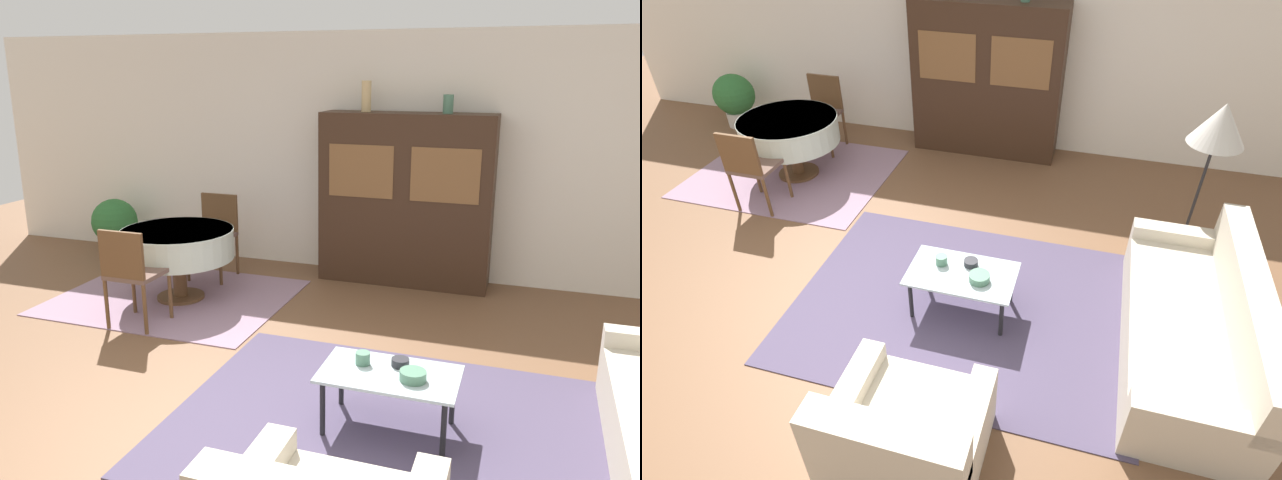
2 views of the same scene
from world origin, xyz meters
TOP-DOWN VIEW (x-y plane):
  - ground_plane at (0.00, 0.00)m, footprint 14.00×14.00m
  - wall_back at (0.00, 3.63)m, footprint 10.00×0.06m
  - area_rug at (1.05, 0.41)m, footprint 2.92×2.18m
  - dining_rug at (-1.62, 2.05)m, footprint 2.33×1.86m
  - couch at (2.85, 0.38)m, footprint 0.87×2.05m
  - armchair at (1.07, -1.05)m, footprint 0.94×0.83m
  - coffee_table at (1.03, 0.36)m, footprint 0.89×0.53m
  - display_cabinet at (0.50, 3.35)m, footprint 1.83×0.47m
  - dining_table at (-1.55, 2.05)m, footprint 1.13×1.13m
  - dining_chair_near at (-1.55, 1.27)m, footprint 0.44×0.44m
  - dining_chair_far at (-1.55, 2.83)m, footprint 0.44×0.44m
  - floor_lamp at (2.91, 1.84)m, footprint 0.48×0.48m
  - cup at (0.84, 0.43)m, footprint 0.10×0.10m
  - bowl at (1.19, 0.31)m, footprint 0.17×0.17m
  - bowl_small at (1.07, 0.48)m, footprint 0.12×0.12m
  - potted_plant at (-3.12, 3.12)m, footprint 0.56×0.56m

SIDE VIEW (x-z plane):
  - ground_plane at x=0.00m, z-range 0.00..0.00m
  - area_rug at x=1.05m, z-range 0.00..0.01m
  - dining_rug at x=-1.62m, z-range 0.00..0.01m
  - couch at x=2.85m, z-range -0.12..0.68m
  - armchair at x=1.07m, z-range -0.10..0.67m
  - coffee_table at x=1.03m, z-range 0.17..0.57m
  - potted_plant at x=-3.12m, z-range 0.04..0.78m
  - bowl_small at x=1.07m, z-range 0.41..0.46m
  - bowl at x=1.19m, z-range 0.41..0.48m
  - cup at x=0.84m, z-range 0.41..0.49m
  - dining_chair_near at x=-1.55m, z-range 0.09..1.01m
  - dining_chair_far at x=-1.55m, z-range 0.09..1.01m
  - dining_table at x=-1.55m, z-range 0.22..0.94m
  - display_cabinet at x=0.50m, z-range 0.00..1.85m
  - floor_lamp at x=2.91m, z-range 0.53..2.02m
  - wall_back at x=0.00m, z-range 0.00..2.70m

